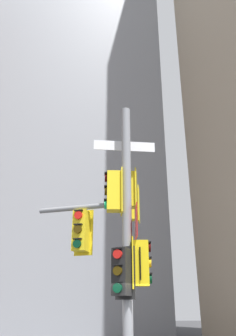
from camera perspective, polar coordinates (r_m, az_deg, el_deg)
building_mid_block at (r=37.67m, az=-7.67°, el=5.03°), size 15.78×15.78×38.59m
signal_pole_assembly at (r=8.63m, az=0.66°, el=-9.83°), size 3.04×3.00×7.05m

